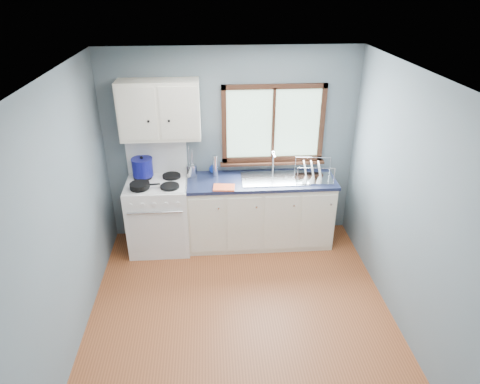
{
  "coord_description": "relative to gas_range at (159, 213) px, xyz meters",
  "views": [
    {
      "loc": [
        -0.26,
        -3.36,
        3.22
      ],
      "look_at": [
        0.05,
        0.9,
        1.05
      ],
      "focal_mm": 32.0,
      "sensor_mm": 36.0,
      "label": 1
    }
  ],
  "objects": [
    {
      "name": "floor",
      "position": [
        0.95,
        -1.47,
        -0.5
      ],
      "size": [
        3.2,
        3.6,
        0.02
      ],
      "primitive_type": "cube",
      "color": "#9A5029",
      "rests_on": "ground"
    },
    {
      "name": "countertop",
      "position": [
        1.31,
        0.02,
        0.41
      ],
      "size": [
        1.89,
        0.64,
        0.04
      ],
      "primitive_type": "cube",
      "color": "#131A33",
      "rests_on": "base_cabinets"
    },
    {
      "name": "soap_bottle",
      "position": [
        0.7,
        0.23,
        0.56
      ],
      "size": [
        0.13,
        0.13,
        0.27
      ],
      "primitive_type": "imported",
      "rotation": [
        0.0,
        0.0,
        -0.28
      ],
      "color": "#1737B2",
      "rests_on": "countertop"
    },
    {
      "name": "upper_cabinets",
      "position": [
        0.1,
        0.15,
        1.31
      ],
      "size": [
        0.95,
        0.35,
        0.7
      ],
      "color": "silver",
      "rests_on": "wall_back"
    },
    {
      "name": "wall_back",
      "position": [
        0.95,
        0.34,
        0.76
      ],
      "size": [
        3.2,
        0.02,
        2.5
      ],
      "primitive_type": "cube",
      "color": "slate",
      "rests_on": "ground"
    },
    {
      "name": "wall_right",
      "position": [
        2.56,
        -1.47,
        0.76
      ],
      "size": [
        0.02,
        3.6,
        2.5
      ],
      "primitive_type": "cube",
      "color": "slate",
      "rests_on": "ground"
    },
    {
      "name": "skillet",
      "position": [
        -0.17,
        -0.18,
        0.49
      ],
      "size": [
        0.37,
        0.26,
        0.05
      ],
      "rotation": [
        0.0,
        0.0,
        0.07
      ],
      "color": "black",
      "rests_on": "gas_range"
    },
    {
      "name": "utensil_crock",
      "position": [
        0.44,
        0.16,
        0.51
      ],
      "size": [
        0.16,
        0.16,
        0.41
      ],
      "rotation": [
        0.0,
        0.0,
        0.29
      ],
      "color": "silver",
      "rests_on": "countertop"
    },
    {
      "name": "gas_range",
      "position": [
        0.0,
        0.0,
        0.0
      ],
      "size": [
        0.76,
        0.69,
        1.36
      ],
      "color": "white",
      "rests_on": "floor"
    },
    {
      "name": "dish_rack",
      "position": [
        1.96,
        -0.02,
        0.49
      ],
      "size": [
        0.51,
        0.41,
        0.24
      ],
      "rotation": [
        0.0,
        0.0,
        -0.11
      ],
      "color": "silver",
      "rests_on": "countertop"
    },
    {
      "name": "window",
      "position": [
        1.48,
        0.3,
        0.98
      ],
      "size": [
        1.36,
        0.1,
        1.03
      ],
      "color": "#9EC6A8",
      "rests_on": "wall_back"
    },
    {
      "name": "ceiling",
      "position": [
        0.95,
        -1.47,
        2.02
      ],
      "size": [
        3.2,
        3.6,
        0.02
      ],
      "primitive_type": "cube",
      "color": "white",
      "rests_on": "wall_back"
    },
    {
      "name": "sink",
      "position": [
        1.49,
        0.02,
        0.37
      ],
      "size": [
        0.84,
        0.46,
        0.44
      ],
      "color": "silver",
      "rests_on": "countertop"
    },
    {
      "name": "dish_towel",
      "position": [
        0.83,
        -0.2,
        0.44
      ],
      "size": [
        0.27,
        0.21,
        0.02
      ],
      "primitive_type": "cube",
      "rotation": [
        0.0,
        0.0,
        -0.1
      ],
      "color": "#EB5A2E",
      "rests_on": "countertop"
    },
    {
      "name": "stockpot",
      "position": [
        -0.17,
        0.16,
        0.58
      ],
      "size": [
        0.35,
        0.35,
        0.26
      ],
      "rotation": [
        0.0,
        0.0,
        0.41
      ],
      "color": "navy",
      "rests_on": "gas_range"
    },
    {
      "name": "base_cabinets",
      "position": [
        1.31,
        0.02,
        -0.08
      ],
      "size": [
        1.85,
        0.6,
        0.88
      ],
      "color": "silver",
      "rests_on": "floor"
    },
    {
      "name": "wall_left",
      "position": [
        -0.66,
        -1.47,
        0.76
      ],
      "size": [
        0.02,
        3.6,
        2.5
      ],
      "primitive_type": "cube",
      "color": "slate",
      "rests_on": "ground"
    },
    {
      "name": "thermos",
      "position": [
        0.74,
        0.15,
        0.57
      ],
      "size": [
        0.07,
        0.07,
        0.28
      ],
      "primitive_type": "cylinder",
      "rotation": [
        0.0,
        0.0,
        0.01
      ],
      "color": "silver",
      "rests_on": "countertop"
    }
  ]
}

